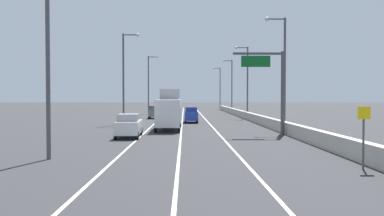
# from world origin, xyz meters

# --- Properties ---
(ground_plane) EXTENTS (320.00, 320.00, 0.00)m
(ground_plane) POSITION_xyz_m (0.00, 64.00, 0.00)
(ground_plane) COLOR #2D2D30
(lane_stripe_left) EXTENTS (0.16, 130.00, 0.00)m
(lane_stripe_left) POSITION_xyz_m (-5.50, 55.00, 0.00)
(lane_stripe_left) COLOR silver
(lane_stripe_left) RESTS_ON ground_plane
(lane_stripe_center) EXTENTS (0.16, 130.00, 0.00)m
(lane_stripe_center) POSITION_xyz_m (-2.00, 55.00, 0.00)
(lane_stripe_center) COLOR silver
(lane_stripe_center) RESTS_ON ground_plane
(lane_stripe_right) EXTENTS (0.16, 130.00, 0.00)m
(lane_stripe_right) POSITION_xyz_m (1.50, 55.00, 0.00)
(lane_stripe_right) COLOR silver
(lane_stripe_right) RESTS_ON ground_plane
(jersey_barrier_right) EXTENTS (0.60, 120.00, 1.10)m
(jersey_barrier_right) POSITION_xyz_m (7.76, 40.00, 0.55)
(jersey_barrier_right) COLOR #B2ADA3
(jersey_barrier_right) RESTS_ON ground_plane
(overhead_sign_gantry) EXTENTS (4.68, 0.36, 7.50)m
(overhead_sign_gantry) POSITION_xyz_m (6.41, 31.44, 4.73)
(overhead_sign_gantry) COLOR #47474C
(overhead_sign_gantry) RESTS_ON ground_plane
(speed_advisory_sign) EXTENTS (0.60, 0.11, 3.00)m
(speed_advisory_sign) POSITION_xyz_m (6.86, 14.07, 1.76)
(speed_advisory_sign) COLOR #4C4C51
(speed_advisory_sign) RESTS_ON ground_plane
(lamp_post_right_second) EXTENTS (2.14, 0.44, 11.38)m
(lamp_post_right_second) POSITION_xyz_m (8.11, 35.68, 6.46)
(lamp_post_right_second) COLOR #4C4C51
(lamp_post_right_second) RESTS_ON ground_plane
(lamp_post_right_third) EXTENTS (2.14, 0.44, 11.38)m
(lamp_post_right_third) POSITION_xyz_m (8.10, 59.84, 6.46)
(lamp_post_right_third) COLOR #4C4C51
(lamp_post_right_third) RESTS_ON ground_plane
(lamp_post_right_fourth) EXTENTS (2.14, 0.44, 11.38)m
(lamp_post_right_fourth) POSITION_xyz_m (8.40, 83.99, 6.46)
(lamp_post_right_fourth) COLOR #4C4C51
(lamp_post_right_fourth) RESTS_ON ground_plane
(lamp_post_right_fifth) EXTENTS (2.14, 0.44, 11.38)m
(lamp_post_right_fifth) POSITION_xyz_m (7.93, 108.15, 6.46)
(lamp_post_right_fifth) COLOR #4C4C51
(lamp_post_right_fifth) RESTS_ON ground_plane
(lamp_post_left_near) EXTENTS (2.14, 0.44, 11.38)m
(lamp_post_left_near) POSITION_xyz_m (-8.96, 17.53, 6.46)
(lamp_post_left_near) COLOR #4C4C51
(lamp_post_left_near) RESTS_ON ground_plane
(lamp_post_left_mid) EXTENTS (2.14, 0.44, 11.38)m
(lamp_post_left_mid) POSITION_xyz_m (-9.11, 46.51, 6.46)
(lamp_post_left_mid) COLOR #4C4C51
(lamp_post_left_mid) RESTS_ON ground_plane
(lamp_post_left_far) EXTENTS (2.14, 0.44, 11.38)m
(lamp_post_left_far) POSITION_xyz_m (-8.51, 75.50, 6.46)
(lamp_post_left_far) COLOR #4C4C51
(lamp_post_left_far) RESTS_ON ground_plane
(car_blue_0) EXTENTS (1.79, 4.69, 2.05)m
(car_blue_0) POSITION_xyz_m (-0.79, 49.00, 1.02)
(car_blue_0) COLOR #1E389E
(car_blue_0) RESTS_ON ground_plane
(car_white_1) EXTENTS (2.05, 4.70, 2.01)m
(car_white_1) POSITION_xyz_m (-6.37, 29.43, 1.00)
(car_white_1) COLOR white
(car_white_1) RESTS_ON ground_plane
(car_gray_2) EXTENTS (1.90, 4.29, 2.01)m
(car_gray_2) POSITION_xyz_m (-6.38, 59.24, 1.00)
(car_gray_2) COLOR slate
(car_gray_2) RESTS_ON ground_plane
(box_truck) EXTENTS (2.53, 8.94, 4.24)m
(box_truck) POSITION_xyz_m (-3.28, 37.86, 1.94)
(box_truck) COLOR silver
(box_truck) RESTS_ON ground_plane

